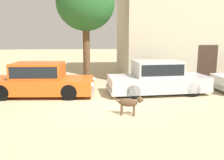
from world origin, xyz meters
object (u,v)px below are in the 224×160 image
object	(u,v)px
parked_sedan_nearest	(40,80)
parked_sedan_second	(158,78)
acacia_tree_left	(86,4)
stray_dog_spotted	(130,103)

from	to	relation	value
parked_sedan_nearest	parked_sedan_second	world-z (taller)	parked_sedan_second
parked_sedan_nearest	parked_sedan_second	distance (m)	5.18
parked_sedan_second	acacia_tree_left	bearing A→B (deg)	147.57
parked_sedan_second	acacia_tree_left	world-z (taller)	acacia_tree_left
parked_sedan_nearest	acacia_tree_left	world-z (taller)	acacia_tree_left
parked_sedan_second	acacia_tree_left	size ratio (longest dim) A/B	0.84
acacia_tree_left	stray_dog_spotted	bearing A→B (deg)	-72.20
stray_dog_spotted	acacia_tree_left	size ratio (longest dim) A/B	0.18
parked_sedan_second	parked_sedan_nearest	bearing A→B (deg)	175.55
parked_sedan_nearest	stray_dog_spotted	bearing A→B (deg)	-35.90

